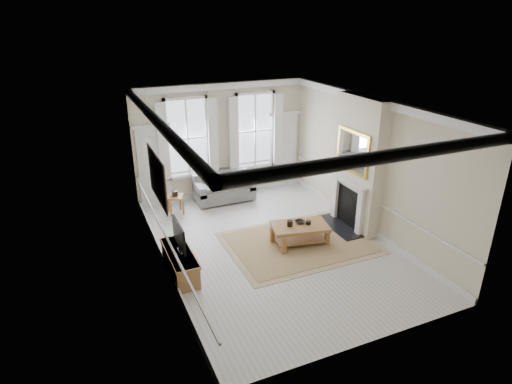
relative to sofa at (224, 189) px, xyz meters
name	(u,v)px	position (x,y,z in m)	size (l,w,h in m)	color
floor	(273,246)	(0.16, -3.11, -0.35)	(7.20, 7.20, 0.00)	#B7B5AD
ceiling	(276,105)	(0.16, -3.11, 3.05)	(7.20, 7.20, 0.00)	white
back_wall	(222,141)	(0.16, 0.49, 1.35)	(5.20, 5.20, 0.00)	beige
left_wall	(160,199)	(-2.44, -3.11, 1.35)	(7.20, 7.20, 0.00)	beige
right_wall	(369,165)	(2.76, -3.11, 1.35)	(7.20, 7.20, 0.00)	beige
window_left	(187,138)	(-0.89, 0.44, 1.55)	(1.26, 0.20, 2.20)	#B2BCC6
window_right	(255,131)	(1.21, 0.44, 1.55)	(1.26, 0.20, 2.20)	#B2BCC6
door_left	(155,168)	(-1.89, 0.45, 0.80)	(0.90, 0.08, 2.30)	silver
door_right	(284,151)	(2.21, 0.45, 0.80)	(0.90, 0.08, 2.30)	silver
painting	(157,178)	(-2.40, -2.81, 1.70)	(0.05, 1.66, 1.06)	#B06A1E
chimney_breast	(358,164)	(2.58, -2.91, 1.35)	(0.35, 1.70, 3.38)	beige
hearth	(339,227)	(2.16, -2.91, -0.33)	(0.55, 1.50, 0.05)	black
fireplace	(347,201)	(2.36, -2.91, 0.38)	(0.21, 1.45, 1.33)	silver
mirror	(352,152)	(2.37, -2.91, 1.70)	(0.06, 1.26, 1.06)	gold
sofa	(224,189)	(0.00, 0.00, 0.00)	(1.72, 0.84, 0.83)	slate
side_table	(175,199)	(-1.54, -0.31, 0.06)	(0.56, 0.56, 0.52)	brown
rug	(299,243)	(0.80, -3.23, -0.34)	(3.50, 2.60, 0.02)	#9D8151
coffee_table	(300,228)	(0.80, -3.23, 0.07)	(1.46, 1.04, 0.50)	brown
ceramic_pot_a	(290,223)	(0.55, -3.18, 0.22)	(0.14, 0.14, 0.14)	black
ceramic_pot_b	(308,223)	(1.00, -3.28, 0.19)	(0.12, 0.12, 0.09)	black
bowl	(300,222)	(0.85, -3.13, 0.18)	(0.23, 0.23, 0.06)	black
tv_stand	(180,263)	(-2.18, -3.36, -0.09)	(0.48, 1.48, 0.53)	brown
tv	(179,235)	(-2.16, -3.36, 0.57)	(0.08, 0.90, 0.68)	black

